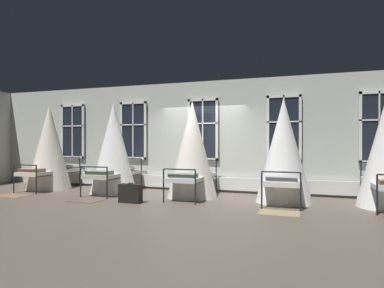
{
  "coord_description": "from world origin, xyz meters",
  "views": [
    {
      "loc": [
        2.64,
        -8.08,
        1.41
      ],
      "look_at": [
        0.01,
        -0.06,
        1.39
      ],
      "focal_mm": 30.16,
      "sensor_mm": 36.0,
      "label": 1
    }
  ],
  "objects_px": {
    "cot_second": "(114,149)",
    "cot_third": "(192,151)",
    "cot_first": "(49,148)",
    "cot_fourth": "(284,151)",
    "suitcase_dark": "(130,193)"
  },
  "relations": [
    {
      "from": "cot_second",
      "to": "cot_third",
      "type": "distance_m",
      "value": 2.37
    },
    {
      "from": "cot_second",
      "to": "cot_first",
      "type": "bearing_deg",
      "value": 89.27
    },
    {
      "from": "cot_fourth",
      "to": "suitcase_dark",
      "type": "distance_m",
      "value": 3.78
    },
    {
      "from": "cot_third",
      "to": "suitcase_dark",
      "type": "height_order",
      "value": "cot_third"
    },
    {
      "from": "cot_first",
      "to": "cot_third",
      "type": "relative_size",
      "value": 1.04
    },
    {
      "from": "cot_first",
      "to": "cot_second",
      "type": "height_order",
      "value": "cot_first"
    },
    {
      "from": "cot_first",
      "to": "cot_third",
      "type": "bearing_deg",
      "value": -90.9
    },
    {
      "from": "cot_second",
      "to": "cot_fourth",
      "type": "distance_m",
      "value": 4.67
    },
    {
      "from": "cot_first",
      "to": "suitcase_dark",
      "type": "height_order",
      "value": "cot_first"
    },
    {
      "from": "cot_fourth",
      "to": "suitcase_dark",
      "type": "height_order",
      "value": "cot_fourth"
    },
    {
      "from": "cot_second",
      "to": "suitcase_dark",
      "type": "relative_size",
      "value": 4.53
    },
    {
      "from": "cot_second",
      "to": "cot_third",
      "type": "relative_size",
      "value": 1.03
    },
    {
      "from": "cot_first",
      "to": "cot_second",
      "type": "xyz_separation_m",
      "value": [
        2.28,
        -0.03,
        -0.01
      ]
    },
    {
      "from": "cot_third",
      "to": "cot_fourth",
      "type": "height_order",
      "value": "cot_third"
    },
    {
      "from": "suitcase_dark",
      "to": "cot_second",
      "type": "bearing_deg",
      "value": 137.57
    }
  ]
}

